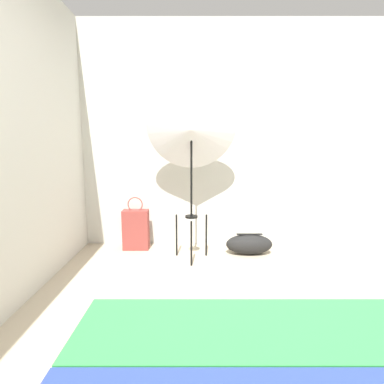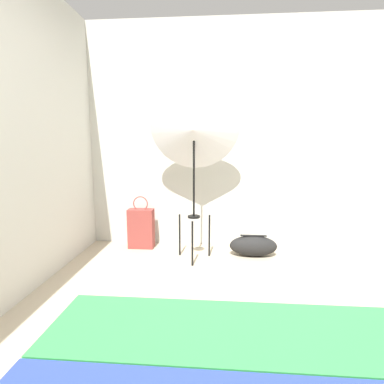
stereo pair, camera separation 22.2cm
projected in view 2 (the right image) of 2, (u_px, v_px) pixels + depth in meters
name	position (u px, v px, depth m)	size (l,w,h in m)	color
ground_plane	(261.00, 379.00, 1.56)	(14.00, 14.00, 0.00)	tan
wall_back	(238.00, 136.00, 3.47)	(8.00, 0.05, 2.60)	beige
wall_side_left	(32.00, 133.00, 2.48)	(0.05, 8.00, 2.60)	beige
photo_umbrella	(194.00, 128.00, 2.98)	(0.94, 0.47, 1.86)	black
tote_bag	(141.00, 228.00, 3.51)	(0.30, 0.15, 0.62)	brown
duffel_bag	(253.00, 246.00, 3.26)	(0.51, 0.22, 0.23)	black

